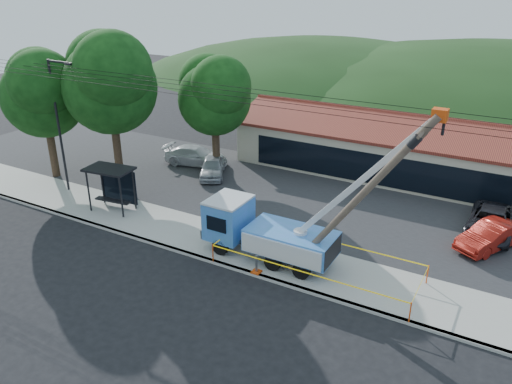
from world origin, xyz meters
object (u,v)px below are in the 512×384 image
object	(u,v)px
bus_shelter	(112,178)
car_red	(488,249)
car_silver	(213,177)
car_white	(196,166)
leaning_pole	(362,195)
car_dark	(488,235)
utility_truck	(267,230)

from	to	relation	value
bus_shelter	car_red	world-z (taller)	bus_shelter
car_silver	bus_shelter	bearing A→B (deg)	-134.24
car_white	bus_shelter	bearing A→B (deg)	171.87
leaning_pole	bus_shelter	xyz separation A→B (m)	(-16.14, 0.92, -2.70)
car_silver	car_red	world-z (taller)	car_red
car_white	car_dark	bearing A→B (deg)	-103.41
car_dark	utility_truck	bearing A→B (deg)	-138.23
car_red	car_white	xyz separation A→B (m)	(-21.67, 2.86, 0.00)
utility_truck	car_white	distance (m)	15.18
leaning_pole	car_white	size ratio (longest dim) A/B	1.74
leaning_pole	car_white	world-z (taller)	leaning_pole
car_silver	car_dark	bearing A→B (deg)	-28.61
bus_shelter	car_dark	world-z (taller)	bus_shelter
car_silver	leaning_pole	bearing A→B (deg)	-61.45
utility_truck	leaning_pole	xyz separation A→B (m)	(4.95, -0.47, 3.22)
bus_shelter	car_silver	bearing A→B (deg)	67.94
car_silver	car_dark	distance (m)	18.99
car_silver	car_dark	world-z (taller)	car_dark
car_dark	car_white	bearing A→B (deg)	177.89
car_silver	car_red	bearing A→B (deg)	-33.77
bus_shelter	car_silver	size ratio (longest dim) A/B	0.73
bus_shelter	car_dark	bearing A→B (deg)	13.94
utility_truck	car_dark	bearing A→B (deg)	40.87
car_red	car_dark	size ratio (longest dim) A/B	0.83
leaning_pole	car_dark	distance (m)	11.42
car_silver	car_white	world-z (taller)	car_white
leaning_pole	car_white	distance (m)	20.00
utility_truck	car_silver	xyz separation A→B (m)	(-9.08, 8.35, -1.68)
leaning_pole	car_red	distance (m)	10.21
car_dark	car_red	bearing A→B (deg)	-82.32
car_red	car_white	world-z (taller)	car_white
utility_truck	car_red	xyz separation A→B (m)	(10.12, 6.85, -1.68)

